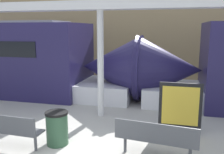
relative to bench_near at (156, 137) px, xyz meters
name	(u,v)px	position (x,y,z in m)	size (l,w,h in m)	color
station_wall	(136,35)	(-1.86, 9.25, 1.97)	(56.00, 0.20, 5.00)	tan
bench_near	(156,137)	(0.00, 0.00, 0.00)	(1.87, 0.65, 0.88)	#4C4F54
bench_far	(11,128)	(-3.40, -0.35, 0.00)	(1.53, 0.50, 0.88)	#4C4F54
trash_bin	(57,128)	(-2.45, 0.16, -0.10)	(0.57, 0.57, 0.85)	#2D5138
poster_board	(180,108)	(0.53, 1.63, 0.19)	(1.15, 0.07, 1.43)	black
support_column_near	(101,65)	(-2.00, 2.49, 1.19)	(0.21, 0.21, 3.44)	silver
canopy_beam	(100,5)	(-2.00, 2.49, 3.05)	(28.00, 0.60, 0.28)	silver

